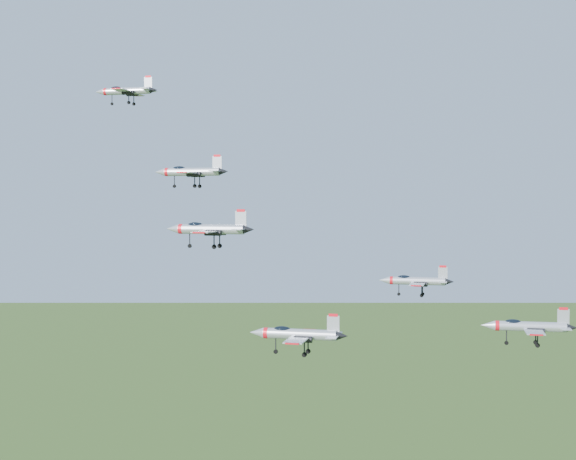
# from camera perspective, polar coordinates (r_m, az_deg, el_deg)

# --- Properties ---
(jet_lead) EXTENTS (10.82, 8.89, 2.90)m
(jet_lead) POSITION_cam_1_polar(r_m,az_deg,el_deg) (133.65, -11.49, 9.67)
(jet_lead) COLOR #ADB1BA
(jet_left_high) EXTENTS (11.05, 9.06, 2.97)m
(jet_left_high) POSITION_cam_1_polar(r_m,az_deg,el_deg) (114.67, -6.97, 4.15)
(jet_left_high) COLOR #ADB1BA
(jet_right_high) EXTENTS (11.26, 9.24, 3.02)m
(jet_right_high) POSITION_cam_1_polar(r_m,az_deg,el_deg) (97.38, -5.68, 0.08)
(jet_right_high) COLOR #ADB1BA
(jet_left_low) EXTENTS (10.66, 8.74, 2.86)m
(jet_left_low) POSITION_cam_1_polar(r_m,az_deg,el_deg) (116.17, 9.03, -3.58)
(jet_left_low) COLOR #ADB1BA
(jet_right_low) EXTENTS (11.59, 9.51, 3.11)m
(jet_right_low) POSITION_cam_1_polar(r_m,az_deg,el_deg) (92.65, 0.64, -7.40)
(jet_right_low) COLOR #ADB1BA
(jet_trail) EXTENTS (11.21, 9.25, 3.00)m
(jet_trail) POSITION_cam_1_polar(r_m,az_deg,el_deg) (100.59, 16.67, -6.57)
(jet_trail) COLOR #ADB1BA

